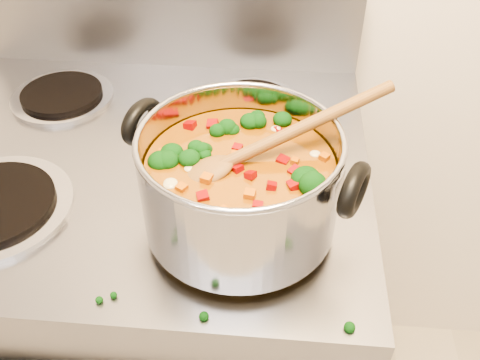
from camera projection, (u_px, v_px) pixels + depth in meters
name	position (u px, v px, depth m)	size (l,w,h in m)	color
electric_range	(164.00, 314.00, 1.17)	(0.75, 0.68, 1.08)	gray
stockpot	(240.00, 183.00, 0.69)	(0.32, 0.26, 0.16)	#A1A1A9
wooden_spoon	(255.00, 149.00, 0.66)	(0.28, 0.16, 0.09)	brown
cooktop_crumbs	(260.00, 243.00, 0.72)	(0.36, 0.27, 0.01)	black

